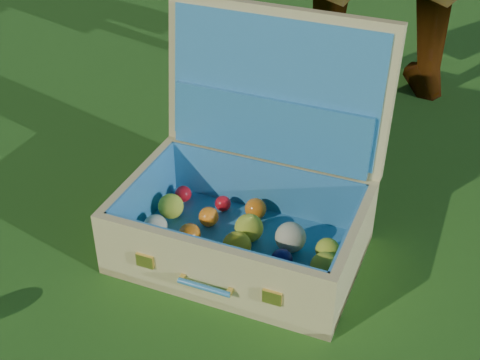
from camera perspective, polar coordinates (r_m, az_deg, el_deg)
name	(u,v)px	position (r m, az deg, el deg)	size (l,w,h in m)	color
ground	(283,255)	(1.53, 3.66, -6.42)	(60.00, 60.00, 0.00)	#215114
suitcase	(252,186)	(1.49, 1.02, -0.54)	(0.65, 0.60, 0.51)	#D9C574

